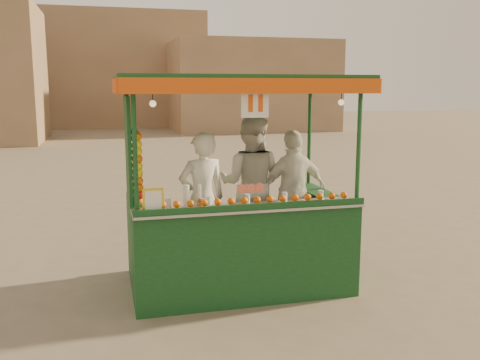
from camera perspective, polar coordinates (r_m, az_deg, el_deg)
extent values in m
plane|color=brown|center=(6.69, -1.64, -11.05)|extent=(90.00, 90.00, 0.00)
cube|color=#9D7659|center=(31.24, 1.13, 10.05)|extent=(9.00, 6.00, 5.00)
cube|color=#9D7659|center=(36.12, -15.73, 11.25)|extent=(14.00, 7.00, 7.00)
cube|color=#103A14|center=(6.67, -0.41, -9.78)|extent=(2.55, 1.57, 0.29)
cylinder|color=black|center=(6.52, -8.07, -10.09)|extent=(0.35, 0.10, 0.35)
cylinder|color=black|center=(6.92, 6.78, -8.87)|extent=(0.35, 0.10, 0.35)
cube|color=#103A14|center=(5.92, 1.09, -6.87)|extent=(2.55, 0.29, 0.78)
cube|color=#103A14|center=(6.44, -10.45, -5.65)|extent=(0.29, 1.27, 0.78)
cube|color=#103A14|center=(6.95, 8.46, -4.44)|extent=(0.29, 1.27, 0.78)
cube|color=#B2B2B7|center=(5.84, 1.02, -2.97)|extent=(2.55, 0.45, 0.03)
cylinder|color=#103A14|center=(5.41, -11.21, 3.02)|extent=(0.05, 0.05, 1.37)
cylinder|color=#103A14|center=(6.06, 12.63, 3.69)|extent=(0.05, 0.05, 1.37)
cylinder|color=#103A14|center=(6.87, -11.93, 4.41)|extent=(0.05, 0.05, 1.37)
cylinder|color=#103A14|center=(7.39, 7.46, 4.91)|extent=(0.05, 0.05, 1.37)
cube|color=#103A14|center=(6.29, -0.44, 10.75)|extent=(2.74, 1.76, 0.08)
cube|color=#D14B0B|center=(5.43, 1.85, 10.07)|extent=(2.74, 0.04, 0.16)
cube|color=#D14B0B|center=(7.14, -2.17, 10.01)|extent=(2.74, 0.04, 0.16)
cube|color=#D14B0B|center=(6.10, -13.22, 9.79)|extent=(0.04, 1.76, 0.16)
cube|color=#D14B0B|center=(6.75, 11.10, 9.85)|extent=(0.04, 1.76, 0.16)
cylinder|color=#E86246|center=(5.67, 1.18, -0.89)|extent=(0.10, 0.02, 0.10)
cube|color=gold|center=(5.50, -9.29, -2.28)|extent=(0.22, 0.02, 0.27)
cube|color=white|center=(5.51, 1.61, 8.23)|extent=(0.29, 0.01, 0.29)
sphere|color=#FFE5B2|center=(5.46, -9.34, 8.09)|extent=(0.07, 0.07, 0.07)
sphere|color=#FFE5B2|center=(6.00, 10.82, 8.20)|extent=(0.07, 0.07, 0.07)
imported|color=white|center=(6.34, -4.07, -2.01)|extent=(0.64, 0.47, 1.59)
imported|color=beige|center=(6.83, 1.16, -0.41)|extent=(1.06, 0.97, 1.75)
imported|color=silver|center=(6.88, 5.77, -1.17)|extent=(0.97, 0.51, 1.57)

